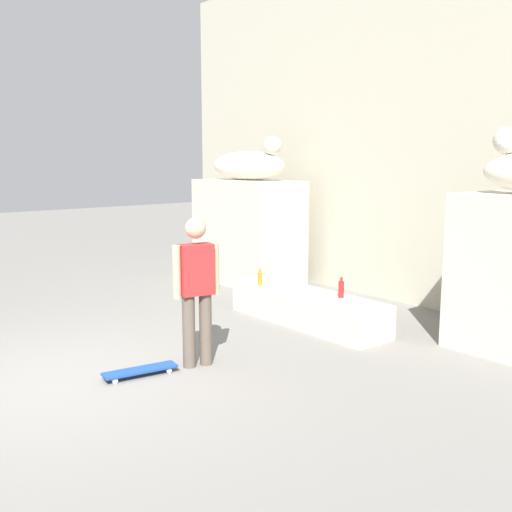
{
  "coord_description": "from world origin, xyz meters",
  "views": [
    {
      "loc": [
        5.95,
        -2.15,
        2.33
      ],
      "look_at": [
        0.19,
        2.51,
        1.1
      ],
      "focal_mm": 42.48,
      "sensor_mm": 36.0,
      "label": 1
    }
  ],
  "objects_px": {
    "statue_reclining_left": "(250,165)",
    "bottle_orange": "(260,278)",
    "skateboard": "(140,370)",
    "bottle_red": "(341,289)",
    "skater": "(197,285)"
  },
  "relations": [
    {
      "from": "skater",
      "to": "bottle_red",
      "type": "xyz_separation_m",
      "value": [
        0.03,
        2.29,
        -0.35
      ]
    },
    {
      "from": "skater",
      "to": "bottle_orange",
      "type": "relative_size",
      "value": 6.57
    },
    {
      "from": "bottle_red",
      "to": "bottle_orange",
      "type": "height_order",
      "value": "bottle_red"
    },
    {
      "from": "skateboard",
      "to": "bottle_red",
      "type": "height_order",
      "value": "bottle_red"
    },
    {
      "from": "statue_reclining_left",
      "to": "bottle_orange",
      "type": "height_order",
      "value": "statue_reclining_left"
    },
    {
      "from": "statue_reclining_left",
      "to": "skater",
      "type": "bearing_deg",
      "value": -58.55
    },
    {
      "from": "bottle_red",
      "to": "bottle_orange",
      "type": "bearing_deg",
      "value": -165.09
    },
    {
      "from": "skateboard",
      "to": "bottle_red",
      "type": "distance_m",
      "value": 3.0
    },
    {
      "from": "bottle_orange",
      "to": "skateboard",
      "type": "bearing_deg",
      "value": -65.98
    },
    {
      "from": "statue_reclining_left",
      "to": "bottle_orange",
      "type": "distance_m",
      "value": 2.87
    },
    {
      "from": "skateboard",
      "to": "bottle_red",
      "type": "bearing_deg",
      "value": 5.68
    },
    {
      "from": "statue_reclining_left",
      "to": "skateboard",
      "type": "bearing_deg",
      "value": -64.72
    },
    {
      "from": "bottle_orange",
      "to": "bottle_red",
      "type": "bearing_deg",
      "value": 14.91
    },
    {
      "from": "skateboard",
      "to": "bottle_orange",
      "type": "relative_size",
      "value": 3.23
    },
    {
      "from": "statue_reclining_left",
      "to": "bottle_orange",
      "type": "bearing_deg",
      "value": -47.6
    }
  ]
}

